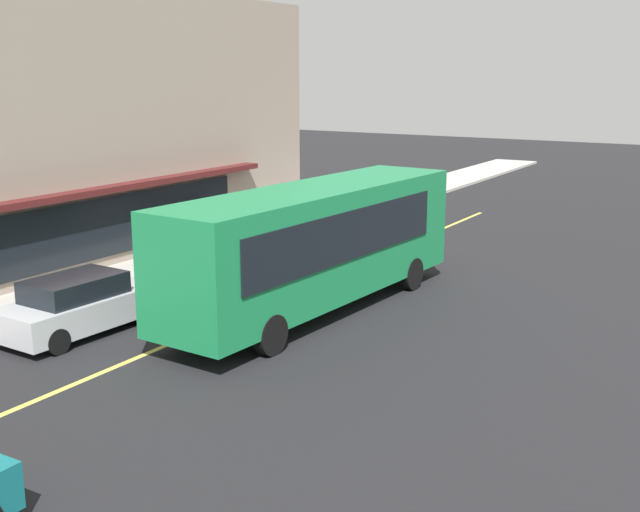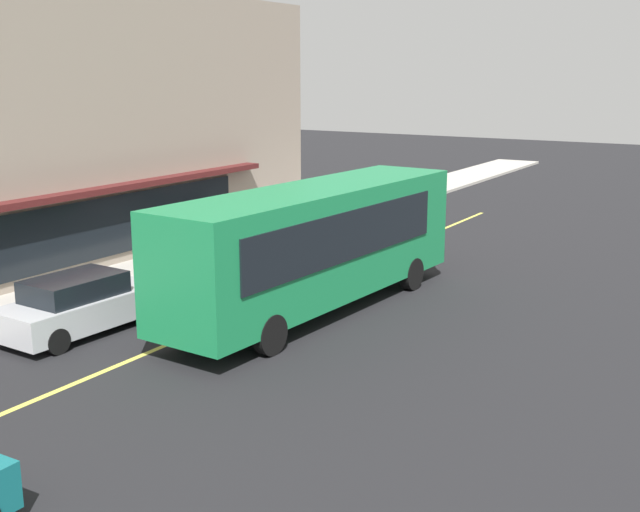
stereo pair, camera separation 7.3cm
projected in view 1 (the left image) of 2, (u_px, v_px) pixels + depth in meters
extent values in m
plane|color=black|center=(261.00, 305.00, 22.86)|extent=(120.00, 120.00, 0.00)
cube|color=#B2ADA3|center=(127.00, 278.00, 25.54)|extent=(80.00, 3.02, 0.15)
cube|color=#D8D14C|center=(261.00, 305.00, 22.86)|extent=(36.00, 0.16, 0.01)
cube|color=#4C1919|center=(69.00, 195.00, 24.74)|extent=(19.13, 0.70, 0.20)
cube|color=black|center=(67.00, 235.00, 25.14)|extent=(16.39, 0.08, 2.00)
cube|color=#197F47|center=(316.00, 241.00, 21.88)|extent=(11.12, 3.11, 3.00)
cube|color=black|center=(410.00, 202.00, 26.17)|extent=(0.24, 2.10, 1.80)
cube|color=black|center=(273.00, 225.00, 22.26)|extent=(8.79, 0.55, 1.32)
cube|color=black|center=(349.00, 236.00, 20.86)|extent=(8.79, 0.55, 1.32)
cube|color=#0CF259|center=(412.00, 175.00, 26.03)|extent=(0.19, 1.90, 0.36)
cube|color=#2D2D33|center=(411.00, 249.00, 26.62)|extent=(0.29, 2.41, 0.40)
cylinder|color=black|center=(350.00, 264.00, 25.67)|extent=(1.02, 0.36, 1.00)
cylinder|color=black|center=(412.00, 274.00, 24.42)|extent=(1.02, 0.36, 1.00)
cylinder|color=black|center=(200.00, 318.00, 20.02)|extent=(1.02, 0.36, 1.00)
cylinder|color=black|center=(271.00, 335.00, 18.77)|extent=(1.02, 0.36, 1.00)
cube|color=#B7BABF|center=(81.00, 310.00, 20.36)|extent=(4.37, 1.97, 0.75)
cube|color=black|center=(74.00, 287.00, 20.09)|extent=(2.46, 1.60, 0.55)
cylinder|color=black|center=(102.00, 302.00, 22.02)|extent=(0.65, 0.24, 0.64)
cylinder|color=black|center=(145.00, 312.00, 21.13)|extent=(0.65, 0.24, 0.64)
cylinder|color=black|center=(14.00, 329.00, 19.71)|extent=(0.65, 0.24, 0.64)
cylinder|color=black|center=(57.00, 342.00, 18.83)|extent=(0.65, 0.24, 0.64)
cube|color=black|center=(331.00, 227.00, 31.31)|extent=(4.32, 1.84, 0.75)
cube|color=black|center=(329.00, 211.00, 31.04)|extent=(2.42, 1.53, 0.55)
cylinder|color=black|center=(332.00, 226.00, 32.97)|extent=(0.64, 0.23, 0.64)
cylinder|color=black|center=(367.00, 230.00, 32.13)|extent=(0.64, 0.23, 0.64)
cylinder|color=black|center=(294.00, 238.00, 30.62)|extent=(0.64, 0.23, 0.64)
cylinder|color=black|center=(331.00, 242.00, 29.78)|extent=(0.64, 0.23, 0.64)
cylinder|color=black|center=(307.00, 214.00, 34.02)|extent=(0.18, 0.18, 0.90)
cylinder|color=#33388C|center=(307.00, 196.00, 33.84)|extent=(0.34, 0.34, 0.71)
sphere|color=tan|center=(307.00, 184.00, 33.73)|extent=(0.25, 0.25, 0.25)
cylinder|color=black|center=(298.00, 209.00, 35.48)|extent=(0.18, 0.18, 0.81)
cylinder|color=#33388C|center=(298.00, 193.00, 35.31)|extent=(0.34, 0.34, 0.64)
sphere|color=tan|center=(297.00, 183.00, 35.21)|extent=(0.23, 0.23, 0.23)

